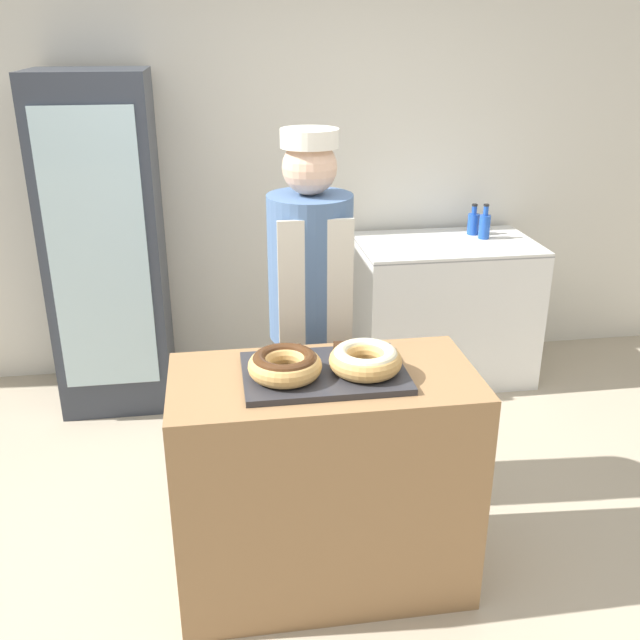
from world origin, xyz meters
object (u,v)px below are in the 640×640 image
(baker_person, at_px, (311,317))
(beverage_fridge, at_px, (106,246))
(donut_chocolate_glaze, at_px, (285,364))
(bottle_blue, at_px, (485,225))
(brownie_back_right, at_px, (345,349))
(bottle_blue_b, at_px, (473,223))
(donut_light_glaze, at_px, (365,359))
(brownie_back_left, at_px, (292,352))
(chest_freezer, at_px, (443,309))
(serving_tray, at_px, (324,373))

(baker_person, bearing_deg, beverage_fridge, 130.94)
(donut_chocolate_glaze, xyz_separation_m, bottle_blue, (1.43, 1.82, -0.02))
(brownie_back_right, distance_m, baker_person, 0.44)
(bottle_blue, xyz_separation_m, bottle_blue_b, (-0.03, 0.10, -0.01))
(baker_person, bearing_deg, bottle_blue, 44.06)
(brownie_back_right, xyz_separation_m, bottle_blue, (1.18, 1.65, 0.01))
(donut_light_glaze, bearing_deg, brownie_back_right, 104.22)
(donut_light_glaze, height_order, bottle_blue_b, bottle_blue_b)
(donut_light_glaze, height_order, beverage_fridge, beverage_fridge)
(beverage_fridge, height_order, bottle_blue_b, beverage_fridge)
(brownie_back_right, relative_size, beverage_fridge, 0.04)
(brownie_back_left, relative_size, chest_freezer, 0.07)
(donut_light_glaze, height_order, brownie_back_left, donut_light_glaze)
(baker_person, height_order, bottle_blue_b, baker_person)
(serving_tray, bearing_deg, donut_light_glaze, -11.74)
(serving_tray, xyz_separation_m, brownie_back_right, (0.10, 0.14, 0.03))
(bottle_blue_b, bearing_deg, bottle_blue, -71.74)
(baker_person, relative_size, bottle_blue_b, 8.90)
(chest_freezer, xyz_separation_m, bottle_blue_b, (0.21, 0.15, 0.51))
(donut_chocolate_glaze, bearing_deg, chest_freezer, 56.11)
(donut_light_glaze, distance_m, bottle_blue, 2.14)
(serving_tray, distance_m, bottle_blue, 2.20)
(donut_light_glaze, xyz_separation_m, brownie_back_left, (-0.25, 0.17, -0.03))
(serving_tray, height_order, chest_freezer, serving_tray)
(donut_light_glaze, relative_size, beverage_fridge, 0.14)
(beverage_fridge, xyz_separation_m, bottle_blue, (2.27, 0.05, 0.02))
(serving_tray, height_order, baker_person, baker_person)
(brownie_back_right, bearing_deg, donut_chocolate_glaze, -146.27)
(donut_light_glaze, bearing_deg, baker_person, 100.99)
(serving_tray, distance_m, brownie_back_right, 0.17)
(donut_chocolate_glaze, xyz_separation_m, brownie_back_right, (0.25, 0.17, -0.03))
(serving_tray, distance_m, baker_person, 0.57)
(brownie_back_right, bearing_deg, beverage_fridge, 124.17)
(brownie_back_left, relative_size, baker_person, 0.05)
(brownie_back_left, bearing_deg, bottle_blue, 49.84)
(donut_light_glaze, height_order, brownie_back_right, donut_light_glaze)
(donut_light_glaze, distance_m, chest_freezer, 2.06)
(beverage_fridge, distance_m, chest_freezer, 2.08)
(donut_chocolate_glaze, height_order, donut_light_glaze, same)
(bottle_blue, bearing_deg, donut_chocolate_glaze, -128.29)
(beverage_fridge, height_order, bottle_blue, beverage_fridge)
(brownie_back_left, distance_m, beverage_fridge, 1.82)
(serving_tray, relative_size, brownie_back_left, 7.43)
(chest_freezer, bearing_deg, brownie_back_left, -125.57)
(brownie_back_right, relative_size, bottle_blue_b, 0.41)
(beverage_fridge, relative_size, chest_freezer, 1.76)
(beverage_fridge, bearing_deg, brownie_back_left, -61.25)
(bottle_blue, bearing_deg, donut_light_glaze, -122.15)
(brownie_back_right, bearing_deg, brownie_back_left, 180.00)
(beverage_fridge, distance_m, bottle_blue_b, 2.24)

